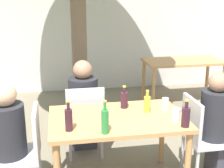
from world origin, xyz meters
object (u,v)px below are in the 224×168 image
(patio_chair_2, at_px, (85,117))
(wine_bottle_0, at_px, (186,116))
(patio_chair_0, at_px, (26,148))
(oil_cruet_1, at_px, (147,104))
(dining_table_back, at_px, (183,66))
(drinking_glass_1, at_px, (165,104))
(drinking_glass_0, at_px, (176,115))
(dining_table_front, at_px, (117,126))
(wine_bottle_2, at_px, (69,119))
(person_seated_1, at_px, (222,132))
(wine_bottle_4, at_px, (124,99))
(green_bottle_3, at_px, (105,121))
(person_seated_2, at_px, (83,109))
(person_seated_0, at_px, (0,149))
(patio_chair_1, at_px, (201,134))

(patio_chair_2, height_order, wine_bottle_0, wine_bottle_0)
(patio_chair_0, height_order, oil_cruet_1, oil_cruet_1)
(dining_table_back, relative_size, drinking_glass_1, 11.10)
(wine_bottle_0, distance_m, oil_cruet_1, 0.48)
(patio_chair_0, height_order, drinking_glass_0, patio_chair_0)
(dining_table_front, bearing_deg, wine_bottle_2, -154.40)
(dining_table_front, xyz_separation_m, person_seated_1, (1.14, -0.00, -0.16))
(patio_chair_2, height_order, person_seated_1, person_seated_1)
(wine_bottle_4, relative_size, drinking_glass_1, 1.91)
(dining_table_back, xyz_separation_m, green_bottle_3, (-1.84, -2.70, 0.22))
(dining_table_back, xyz_separation_m, person_seated_2, (-1.94, -1.47, -0.14))
(dining_table_back, distance_m, wine_bottle_0, 2.92)
(patio_chair_0, relative_size, person_seated_2, 0.77)
(dining_table_front, xyz_separation_m, drinking_glass_0, (0.53, -0.19, 0.16))
(patio_chair_0, height_order, wine_bottle_4, wine_bottle_4)
(patio_chair_2, xyz_separation_m, wine_bottle_4, (0.39, -0.42, 0.35))
(patio_chair_0, relative_size, person_seated_0, 0.77)
(patio_chair_0, distance_m, drinking_glass_0, 1.47)
(person_seated_1, distance_m, wine_bottle_2, 1.67)
(dining_table_front, bearing_deg, patio_chair_1, 0.00)
(patio_chair_2, height_order, wine_bottle_2, wine_bottle_2)
(patio_chair_2, distance_m, person_seated_1, 1.55)
(person_seated_0, height_order, person_seated_1, person_seated_0)
(drinking_glass_1, bearing_deg, patio_chair_1, -16.21)
(wine_bottle_0, height_order, green_bottle_3, green_bottle_3)
(oil_cruet_1, xyz_separation_m, drinking_glass_1, (0.20, 0.03, -0.03))
(person_seated_1, xyz_separation_m, drinking_glass_0, (-0.61, -0.19, 0.32))
(patio_chair_2, xyz_separation_m, wine_bottle_2, (-0.22, -0.89, 0.36))
(patio_chair_0, height_order, person_seated_1, person_seated_1)
(patio_chair_2, height_order, wine_bottle_4, wine_bottle_4)
(wine_bottle_0, bearing_deg, person_seated_1, 30.16)
(wine_bottle_2, relative_size, drinking_glass_0, 2.22)
(patio_chair_2, xyz_separation_m, person_seated_2, (0.00, 0.23, 0.01))
(person_seated_1, relative_size, wine_bottle_2, 4.19)
(patio_chair_1, height_order, wine_bottle_4, wine_bottle_4)
(patio_chair_0, bearing_deg, drinking_glass_1, 94.33)
(dining_table_front, bearing_deg, person_seated_0, -180.00)
(person_seated_1, relative_size, drinking_glass_0, 9.31)
(person_seated_2, distance_m, drinking_glass_1, 1.16)
(patio_chair_0, distance_m, patio_chair_1, 1.79)
(wine_bottle_2, height_order, drinking_glass_1, wine_bottle_2)
(person_seated_2, bearing_deg, dining_table_back, -142.76)
(drinking_glass_0, bearing_deg, patio_chair_0, 172.43)
(person_seated_1, distance_m, oil_cruet_1, 0.88)
(patio_chair_0, relative_size, green_bottle_3, 3.02)
(wine_bottle_0, distance_m, drinking_glass_0, 0.15)
(wine_bottle_4, distance_m, drinking_glass_1, 0.43)
(person_seated_0, distance_m, person_seated_1, 2.27)
(dining_table_back, bearing_deg, drinking_glass_0, -114.04)
(wine_bottle_0, distance_m, wine_bottle_2, 1.05)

